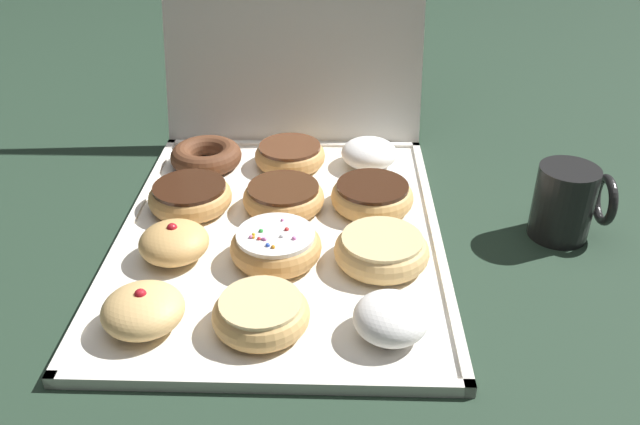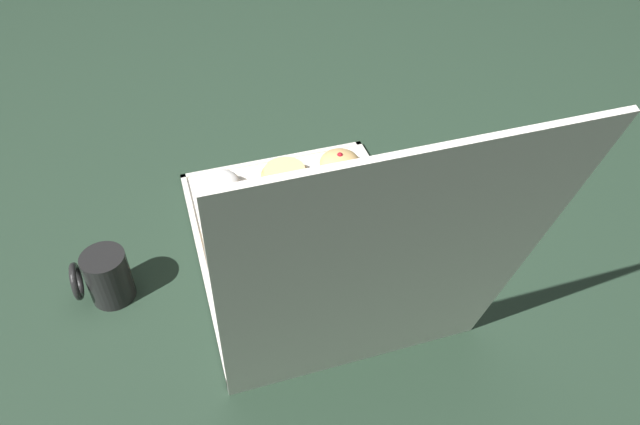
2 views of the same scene
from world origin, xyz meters
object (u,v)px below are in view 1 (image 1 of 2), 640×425
Objects in this scene: donut_box at (281,235)px; powdered_filled_donut_2 at (391,318)px; sprinkle_donut_4 at (273,246)px; chocolate_frosted_donut_6 at (190,196)px; glazed_ring_donut_5 at (382,250)px; chocolate_cake_ring_donut_9 at (206,156)px; jelly_filled_donut_0 at (143,310)px; chocolate_frosted_donut_8 at (372,196)px; glazed_ring_donut_1 at (261,313)px; jelly_filled_donut_3 at (174,242)px; chocolate_frosted_donut_7 at (284,197)px; powdered_filled_donut_11 at (369,153)px; chocolate_frosted_donut_10 at (290,155)px; coffee_mug at (567,201)px.

donut_box is 6.83× the size of powdered_filled_donut_2.
chocolate_frosted_donut_6 is at bearing 136.44° from sprinkle_donut_4.
sprinkle_donut_4 reaches higher than glazed_ring_donut_5.
chocolate_cake_ring_donut_9 is at bearing 124.31° from powdered_filled_donut_2.
jelly_filled_donut_0 is 0.19m from sprinkle_donut_4.
chocolate_frosted_donut_8 is 1.04× the size of chocolate_cake_ring_donut_9.
jelly_filled_donut_3 reaches higher than glazed_ring_donut_1.
glazed_ring_donut_1 is at bearing -91.21° from chocolate_frosted_donut_7.
chocolate_frosted_donut_7 is 0.19m from powdered_filled_donut_11.
glazed_ring_donut_5 is (0.27, 0.13, -0.00)m from jelly_filled_donut_0.
powdered_filled_donut_11 reaches higher than glazed_ring_donut_1.
sprinkle_donut_4 reaches higher than glazed_ring_donut_1.
powdered_filled_donut_2 reaches higher than sprinkle_donut_4.
glazed_ring_donut_1 is (-0.01, -0.19, 0.02)m from donut_box.
jelly_filled_donut_3 reaches higher than powdered_filled_donut_11.
jelly_filled_donut_3 is at bearing 87.80° from jelly_filled_donut_0.
jelly_filled_donut_3 is 0.18m from chocolate_frosted_donut_7.
powdered_filled_donut_2 is 0.38m from chocolate_frosted_donut_6.
jelly_filled_donut_0 reaches higher than chocolate_cake_ring_donut_9.
jelly_filled_donut_0 is 0.80× the size of chocolate_frosted_donut_10.
jelly_filled_donut_3 is 0.52m from coffee_mug.
coffee_mug reaches higher than donut_box.
coffee_mug is at bearing 19.16° from glazed_ring_donut_5.
powdered_filled_donut_2 is 0.73× the size of chocolate_frosted_donut_10.
sprinkle_donut_4 is (-0.00, -0.06, 0.03)m from donut_box.
coffee_mug reaches higher than chocolate_frosted_donut_10.
jelly_filled_donut_0 is 0.13m from jelly_filled_donut_3.
coffee_mug is (0.52, 0.08, 0.02)m from jelly_filled_donut_3.
donut_box is 5.47× the size of coffee_mug.
glazed_ring_donut_1 is 0.14m from powdered_filled_donut_2.
chocolate_frosted_donut_7 is (-0.14, 0.27, -0.00)m from powdered_filled_donut_2.
coffee_mug is (0.25, 0.09, 0.02)m from glazed_ring_donut_5.
chocolate_frosted_donut_10 reaches higher than chocolate_cake_ring_donut_9.
donut_box is 4.85× the size of sprinkle_donut_4.
chocolate_cake_ring_donut_9 is at bearing 135.53° from glazed_ring_donut_5.
powdered_filled_donut_11 is (-0.01, 0.40, -0.00)m from powdered_filled_donut_2.
glazed_ring_donut_1 is at bearing 1.07° from jelly_filled_donut_0.
chocolate_frosted_donut_10 is (0.13, 0.40, -0.00)m from jelly_filled_donut_0.
donut_box is at bearing 87.06° from sprinkle_donut_4.
chocolate_frosted_donut_8 is at bearing -25.81° from chocolate_cake_ring_donut_9.
coffee_mug is (0.26, -0.18, 0.02)m from powdered_filled_donut_11.
chocolate_frosted_donut_10 is at bearing 89.40° from sprinkle_donut_4.
chocolate_frosted_donut_10 is at bearing -178.76° from powdered_filled_donut_11.
chocolate_frosted_donut_10 is (0.00, 0.39, -0.00)m from glazed_ring_donut_1.
chocolate_frosted_donut_6 is at bearing 154.35° from glazed_ring_donut_5.
glazed_ring_donut_1 is at bearing -108.57° from powdered_filled_donut_11.
chocolate_cake_ring_donut_9 is (-0.13, 0.26, -0.00)m from sprinkle_donut_4.
jelly_filled_donut_3 reaches higher than chocolate_frosted_donut_8.
coffee_mug reaches higher than chocolate_frosted_donut_7.
coffee_mug is at bearing 12.12° from sprinkle_donut_4.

